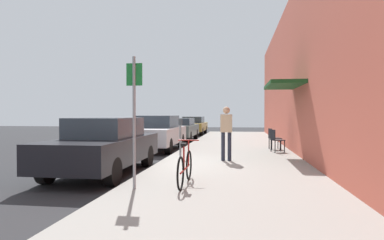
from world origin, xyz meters
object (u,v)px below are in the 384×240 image
(parked_car_0, at_px, (104,145))
(parked_car_3, at_px, (193,125))
(cafe_chair_1, at_px, (273,137))
(parking_meter, at_px, (180,135))
(pedestrian_standing, at_px, (226,129))
(parked_car_1, at_px, (158,133))
(cafe_chair_0, at_px, (276,139))
(street_sign, at_px, (134,111))
(bicycle_0, at_px, (185,167))
(parked_car_2, at_px, (180,129))

(parked_car_0, distance_m, parked_car_3, 16.96)
(cafe_chair_1, bearing_deg, parking_meter, -139.48)
(cafe_chair_1, relative_size, pedestrian_standing, 0.51)
(parked_car_1, xyz_separation_m, parked_car_3, (-0.00, 11.24, -0.06))
(parked_car_3, xyz_separation_m, cafe_chair_0, (4.95, -12.29, -0.10))
(parking_meter, height_order, cafe_chair_0, parking_meter)
(street_sign, xyz_separation_m, cafe_chair_0, (3.45, 6.71, -1.02))
(parked_car_3, relative_size, cafe_chair_1, 5.06)
(parked_car_0, relative_size, cafe_chair_1, 5.06)
(parked_car_1, xyz_separation_m, parking_meter, (1.55, -2.96, 0.11))
(parking_meter, xyz_separation_m, bicycle_0, (0.89, -4.33, -0.41))
(parked_car_2, bearing_deg, cafe_chair_0, -52.04)
(parked_car_1, bearing_deg, pedestrian_standing, -49.40)
(parked_car_1, distance_m, street_sign, 7.95)
(parked_car_2, bearing_deg, parked_car_3, 90.00)
(parked_car_2, relative_size, parking_meter, 3.33)
(parked_car_2, distance_m, street_sign, 13.17)
(parked_car_2, bearing_deg, parked_car_0, -90.00)
(bicycle_0, bearing_deg, cafe_chair_1, 70.87)
(parked_car_2, distance_m, parked_car_3, 5.95)
(parked_car_0, distance_m, cafe_chair_0, 6.81)
(parked_car_0, bearing_deg, parked_car_1, 90.00)
(pedestrian_standing, bearing_deg, bicycle_0, -101.10)
(parked_car_3, height_order, cafe_chair_1, parked_car_3)
(cafe_chair_1, bearing_deg, parked_car_1, 179.29)
(cafe_chair_1, distance_m, pedestrian_standing, 4.06)
(street_sign, relative_size, cafe_chair_0, 2.99)
(parking_meter, relative_size, bicycle_0, 0.77)
(cafe_chair_0, bearing_deg, parked_car_2, 127.96)
(bicycle_0, bearing_deg, parked_car_1, 108.49)
(parked_car_2, relative_size, cafe_chair_1, 5.06)
(parked_car_1, xyz_separation_m, street_sign, (1.50, -7.76, 0.86))
(pedestrian_standing, bearing_deg, parked_car_0, -146.88)
(street_sign, distance_m, bicycle_0, 1.56)
(parked_car_0, height_order, pedestrian_standing, pedestrian_standing)
(parked_car_3, height_order, street_sign, street_sign)
(parked_car_3, distance_m, pedestrian_standing, 15.25)
(parked_car_1, relative_size, street_sign, 1.69)
(parked_car_3, relative_size, cafe_chair_0, 5.06)
(parked_car_3, relative_size, pedestrian_standing, 2.59)
(parked_car_1, distance_m, bicycle_0, 7.69)
(parked_car_3, xyz_separation_m, bicycle_0, (2.44, -18.53, -0.24))
(parking_meter, height_order, street_sign, street_sign)
(parked_car_2, relative_size, parked_car_3, 1.00)
(parked_car_2, height_order, cafe_chair_1, parked_car_2)
(cafe_chair_0, relative_size, pedestrian_standing, 0.51)
(parked_car_3, bearing_deg, parked_car_2, -90.00)
(parking_meter, bearing_deg, street_sign, -90.60)
(parked_car_3, bearing_deg, parked_car_0, -90.00)
(parked_car_0, distance_m, pedestrian_standing, 3.77)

